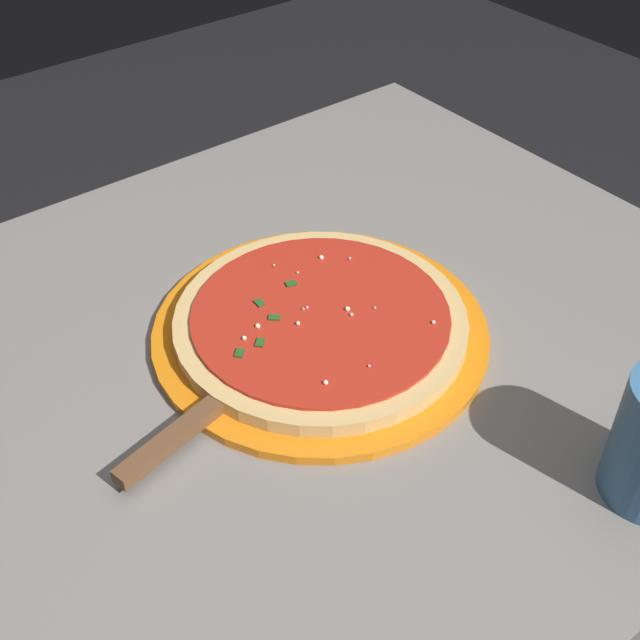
{
  "coord_description": "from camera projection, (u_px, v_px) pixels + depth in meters",
  "views": [
    {
      "loc": [
        0.38,
        0.52,
        1.32
      ],
      "look_at": [
        -0.02,
        -0.0,
        0.76
      ],
      "focal_mm": 46.23,
      "sensor_mm": 36.0,
      "label": 1
    }
  ],
  "objects": [
    {
      "name": "pizza_server",
      "position": [
        206.0,
        414.0,
        0.77
      ],
      "size": [
        0.22,
        0.09,
        0.01
      ],
      "color": "silver",
      "rests_on": "serving_plate"
    },
    {
      "name": "serving_plate",
      "position": [
        320.0,
        331.0,
        0.88
      ],
      "size": [
        0.36,
        0.36,
        0.01
      ],
      "primitive_type": "cylinder",
      "color": "orange",
      "rests_on": "restaurant_table"
    },
    {
      "name": "restaurant_table",
      "position": [
        307.0,
        429.0,
        0.96
      ],
      "size": [
        0.99,
        0.83,
        0.74
      ],
      "color": "black",
      "rests_on": "ground_plane"
    },
    {
      "name": "pizza",
      "position": [
        320.0,
        320.0,
        0.87
      ],
      "size": [
        0.31,
        0.31,
        0.02
      ],
      "color": "#DBB26B",
      "rests_on": "serving_plate"
    }
  ]
}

